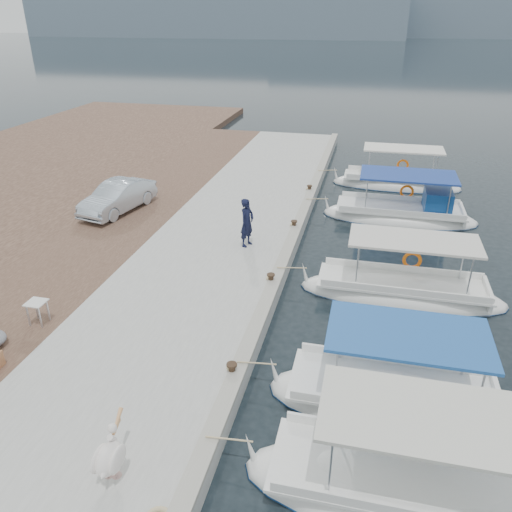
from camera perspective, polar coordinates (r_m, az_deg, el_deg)
The scene contains 15 objects.
ground at distance 16.31m, azimuth 1.82°, elevation -7.21°, with size 400.00×400.00×0.00m, color black.
concrete_quay at distance 21.09m, azimuth -3.45°, elevation 1.72°, with size 6.00×40.00×0.50m, color #A5A59F.
quay_curb at distance 20.40m, azimuth 4.04°, elevation 1.77°, with size 0.44×40.00×0.12m, color #9A9688.
cobblestone_strip at distance 22.93m, azimuth -15.54°, elevation 2.84°, with size 4.00×40.00×0.50m, color #4E3529.
distant_hills at distance 216.55m, azimuth 22.38°, elevation 24.14°, with size 330.00×60.00×18.00m.
fishing_caique_a at distance 11.72m, azimuth 16.63°, elevation -24.38°, with size 6.77×2.36×2.83m.
fishing_caique_b at distance 13.56m, azimuth 15.23°, elevation -15.72°, with size 6.29×2.39×2.83m.
fishing_caique_c at distance 18.13m, azimuth 16.26°, elevation -4.20°, with size 7.05×2.09×2.83m.
fishing_caique_d at distance 24.90m, azimuth 16.29°, elevation 4.46°, with size 7.24×2.60×2.83m.
fishing_caique_e at distance 29.64m, azimuth 15.70°, elevation 7.86°, with size 7.13×2.16×2.83m.
mooring_bollards at distance 17.27m, azimuth 1.71°, elevation -2.47°, with size 0.28×20.28×0.33m.
pelican at distance 11.05m, azimuth -16.41°, elevation -21.12°, with size 0.58×1.37×1.06m.
fisherman at distance 19.70m, azimuth -1.04°, elevation 3.84°, with size 0.72×0.47×1.96m, color black.
parked_car at distance 24.25m, azimuth -15.52°, elevation 6.52°, with size 1.47×4.21×1.39m, color #B0BDC9.
folding_table at distance 16.31m, azimuth -23.74°, elevation -5.46°, with size 0.55×0.55×0.73m.
Camera 1 is at (2.60, -13.36, 8.99)m, focal length 35.00 mm.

